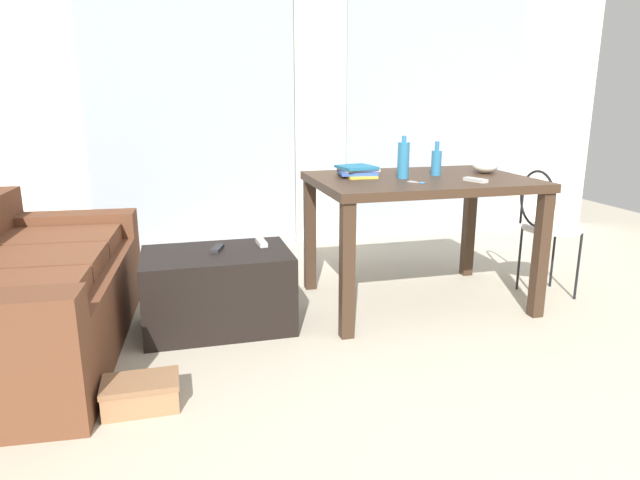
# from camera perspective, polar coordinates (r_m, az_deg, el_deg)

# --- Properties ---
(ground_plane) EXTENTS (7.51, 7.51, 0.00)m
(ground_plane) POSITION_cam_1_polar(r_m,az_deg,el_deg) (3.33, 8.47, -8.02)
(ground_plane) COLOR #B2A893
(wall_back) EXTENTS (5.53, 0.10, 2.59)m
(wall_back) POSITION_cam_1_polar(r_m,az_deg,el_deg) (4.94, -0.21, 14.87)
(wall_back) COLOR silver
(wall_back) RESTS_ON ground
(curtains) EXTENTS (3.78, 0.03, 2.26)m
(curtains) POSITION_cam_1_polar(r_m,az_deg,el_deg) (4.86, 0.05, 12.90)
(curtains) COLOR #99A3AD
(curtains) RESTS_ON ground
(couch) EXTENTS (1.01, 1.78, 0.72)m
(couch) POSITION_cam_1_polar(r_m,az_deg,el_deg) (3.19, -28.39, -5.14)
(couch) COLOR brown
(couch) RESTS_ON ground
(coffee_table) EXTENTS (0.81, 0.53, 0.43)m
(coffee_table) POSITION_cam_1_polar(r_m,az_deg,el_deg) (3.18, -10.38, -5.01)
(coffee_table) COLOR black
(coffee_table) RESTS_ON ground
(craft_table) EXTENTS (1.27, 0.92, 0.79)m
(craft_table) POSITION_cam_1_polar(r_m,az_deg,el_deg) (3.45, 10.14, 4.63)
(craft_table) COLOR #382619
(craft_table) RESTS_ON ground
(wire_chair) EXTENTS (0.36, 0.37, 0.82)m
(wire_chair) POSITION_cam_1_polar(r_m,az_deg,el_deg) (3.81, 21.95, 2.06)
(wire_chair) COLOR silver
(wire_chair) RESTS_ON ground
(bottle_near) EXTENTS (0.06, 0.06, 0.21)m
(bottle_near) POSITION_cam_1_polar(r_m,az_deg,el_deg) (3.52, 11.80, 7.80)
(bottle_near) COLOR teal
(bottle_near) RESTS_ON craft_table
(bottle_far) EXTENTS (0.07, 0.07, 0.25)m
(bottle_far) POSITION_cam_1_polar(r_m,az_deg,el_deg) (3.35, 8.51, 8.09)
(bottle_far) COLOR teal
(bottle_far) RESTS_ON craft_table
(bowl) EXTENTS (0.15, 0.15, 0.08)m
(bowl) POSITION_cam_1_polar(r_m,az_deg,el_deg) (3.70, 16.51, 7.21)
(bowl) COLOR beige
(bowl) RESTS_ON craft_table
(book_stack) EXTENTS (0.25, 0.30, 0.06)m
(book_stack) POSITION_cam_1_polar(r_m,az_deg,el_deg) (3.43, 3.82, 7.05)
(book_stack) COLOR gold
(book_stack) RESTS_ON craft_table
(tv_remote_on_table) EXTENTS (0.09, 0.15, 0.02)m
(tv_remote_on_table) POSITION_cam_1_polar(r_m,az_deg,el_deg) (3.31, 15.60, 5.93)
(tv_remote_on_table) COLOR #B7B7B2
(tv_remote_on_table) RESTS_ON craft_table
(scissors) EXTENTS (0.08, 0.10, 0.00)m
(scissors) POSITION_cam_1_polar(r_m,az_deg,el_deg) (3.20, 10.06, 5.81)
(scissors) COLOR #9EA0A5
(scissors) RESTS_ON craft_table
(tv_remote_primary) EXTENTS (0.09, 0.15, 0.02)m
(tv_remote_primary) POSITION_cam_1_polar(r_m,az_deg,el_deg) (3.16, -10.46, -0.84)
(tv_remote_primary) COLOR #232326
(tv_remote_primary) RESTS_ON coffee_table
(tv_remote_secondary) EXTENTS (0.05, 0.15, 0.03)m
(tv_remote_secondary) POSITION_cam_1_polar(r_m,az_deg,el_deg) (3.23, -5.99, -0.26)
(tv_remote_secondary) COLOR #B7B7B2
(tv_remote_secondary) RESTS_ON coffee_table
(shoebox) EXTENTS (0.31, 0.20, 0.13)m
(shoebox) POSITION_cam_1_polar(r_m,az_deg,el_deg) (2.52, -17.80, -14.71)
(shoebox) COLOR #996B47
(shoebox) RESTS_ON ground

